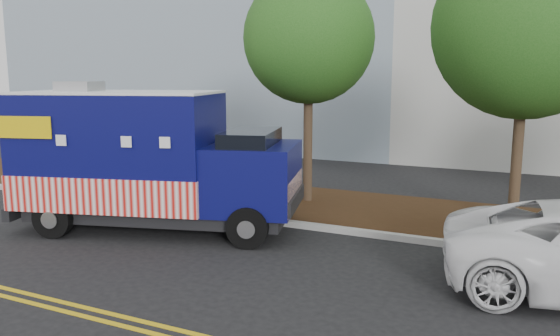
% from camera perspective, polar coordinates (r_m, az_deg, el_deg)
% --- Properties ---
extents(ground, '(120.00, 120.00, 0.00)m').
position_cam_1_polar(ground, '(13.63, -9.97, -6.39)').
color(ground, black).
rests_on(ground, ground).
extents(curb, '(120.00, 0.18, 0.15)m').
position_cam_1_polar(curb, '(14.73, -6.81, -4.79)').
color(curb, '#9E9E99').
rests_on(curb, ground).
extents(mulch_strip, '(120.00, 4.00, 0.15)m').
position_cam_1_polar(mulch_strip, '(16.49, -2.91, -3.17)').
color(mulch_strip, black).
rests_on(mulch_strip, ground).
extents(centerline_near, '(120.00, 0.10, 0.01)m').
position_cam_1_polar(centerline_near, '(10.53, -24.43, -11.98)').
color(centerline_near, gold).
rests_on(centerline_near, ground).
extents(centerline_far, '(120.00, 0.10, 0.01)m').
position_cam_1_polar(centerline_far, '(10.39, -25.51, -12.36)').
color(centerline_far, gold).
rests_on(centerline_far, ground).
extents(tree_b, '(3.64, 3.64, 6.57)m').
position_cam_1_polar(tree_b, '(15.54, 3.02, 13.35)').
color(tree_b, '#38281C').
rests_on(tree_b, ground).
extents(tree_c, '(4.40, 4.40, 7.08)m').
position_cam_1_polar(tree_c, '(14.52, 24.35, 13.29)').
color(tree_c, '#38281C').
rests_on(tree_c, ground).
extents(sign_post, '(0.06, 0.06, 2.40)m').
position_cam_1_polar(sign_post, '(16.19, -13.68, 0.38)').
color(sign_post, '#473828').
rests_on(sign_post, ground).
extents(food_truck, '(7.21, 4.21, 3.59)m').
position_cam_1_polar(food_truck, '(13.64, -13.94, 0.49)').
color(food_truck, black).
rests_on(food_truck, ground).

